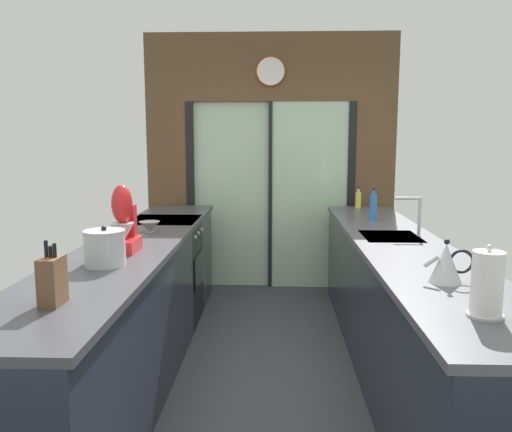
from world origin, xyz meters
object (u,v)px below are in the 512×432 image
Objects in this scene: oven_range at (166,271)px; paper_towel_roll at (487,285)px; soap_bottle_far at (358,199)px; knife_block at (52,280)px; soap_bottle_near at (373,207)px; mixing_bowl at (150,226)px; kettle at (446,263)px; stock_pot at (105,248)px; stand_mixer at (123,226)px.

paper_towel_roll is at bearing -53.18° from oven_range.
oven_range is 4.33× the size of soap_bottle_far.
knife_block is 1.01× the size of soap_bottle_near.
mixing_bowl is 2.21m from kettle.
soap_bottle_near reaches higher than stock_pot.
knife_block reaches higher than soap_bottle_far.
kettle is at bearing -89.95° from soap_bottle_far.
soap_bottle_near reaches higher than kettle.
soap_bottle_near is at bearing -90.00° from soap_bottle_far.
kettle is at bearing -89.93° from soap_bottle_near.
knife_block is at bearing -119.73° from soap_bottle_far.
stand_mixer is at bearing 90.00° from knife_block.
oven_range is at bearing -179.91° from soap_bottle_near.
knife_block reaches higher than soap_bottle_near.
paper_towel_roll is (-0.00, -2.41, 0.01)m from soap_bottle_near.
knife_block is at bearing -90.00° from stock_pot.
kettle is (1.80, -1.91, 0.56)m from oven_range.
stock_pot is 0.78× the size of paper_towel_roll.
oven_range is at bearing 90.65° from stock_pot.
soap_bottle_far is at bearing 49.30° from stand_mixer.
stock_pot reaches higher than mixing_bowl.
mixing_bowl is (0.02, -0.61, 0.51)m from oven_range.
stand_mixer is 2.73m from soap_bottle_far.
soap_bottle_near is 2.41m from paper_towel_roll.
soap_bottle_far is (1.78, 2.43, -0.01)m from stock_pot.
knife_block is 0.67× the size of stand_mixer.
oven_range is 3.32× the size of soap_bottle_near.
stand_mixer is at bearing -130.70° from soap_bottle_far.
soap_bottle_near is at bearing 35.59° from stand_mixer.
stand_mixer reaches higher than stock_pot.
mixing_bowl is 0.63× the size of kettle.
soap_bottle_far is at bearing 90.05° from kettle.
paper_towel_roll is at bearing -2.69° from knife_block.
paper_towel_roll reaches higher than knife_block.
soap_bottle_near is at bearing 52.52° from knife_block.
stand_mixer is 1.70× the size of kettle.
soap_bottle_near is (-0.00, 1.91, 0.02)m from kettle.
soap_bottle_far is (1.78, 1.41, 0.04)m from mixing_bowl.
soap_bottle_far reaches higher than oven_range.
stand_mixer is 2.19m from soap_bottle_near.
knife_block is 1.05m from stand_mixer.
paper_towel_roll reaches higher than soap_bottle_far.
stock_pot is at bearing 90.00° from knife_block.
stock_pot reaches higher than soap_bottle_far.
stand_mixer reaches higher than soap_bottle_far.
knife_block is at bearing -89.55° from oven_range.
stand_mixer is (0.00, 1.05, 0.05)m from knife_block.
soap_bottle_far is at bearing 90.00° from soap_bottle_near.
oven_range is at bearing 133.34° from kettle.
oven_range is 2.68m from kettle.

